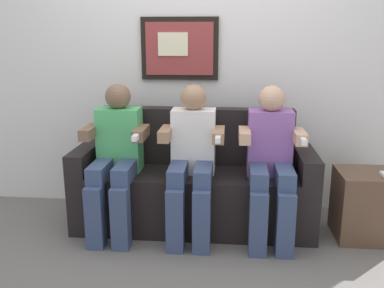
# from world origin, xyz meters

# --- Properties ---
(ground_plane) EXTENTS (5.48, 5.48, 0.00)m
(ground_plane) POSITION_xyz_m (0.00, 0.00, 0.00)
(ground_plane) COLOR #66605B
(back_wall_assembly) EXTENTS (4.22, 0.10, 2.60)m
(back_wall_assembly) POSITION_xyz_m (-0.00, 0.76, 1.30)
(back_wall_assembly) COLOR silver
(back_wall_assembly) RESTS_ON ground_plane
(couch) EXTENTS (1.82, 0.58, 0.90)m
(couch) POSITION_xyz_m (0.00, 0.33, 0.31)
(couch) COLOR black
(couch) RESTS_ON ground_plane
(person_on_left) EXTENTS (0.46, 0.56, 1.11)m
(person_on_left) POSITION_xyz_m (-0.56, 0.16, 0.61)
(person_on_left) COLOR #4CB266
(person_on_left) RESTS_ON ground_plane
(person_in_middle) EXTENTS (0.46, 0.56, 1.11)m
(person_in_middle) POSITION_xyz_m (0.00, 0.16, 0.61)
(person_in_middle) COLOR white
(person_in_middle) RESTS_ON ground_plane
(person_on_right) EXTENTS (0.46, 0.56, 1.11)m
(person_on_right) POSITION_xyz_m (0.56, 0.16, 0.61)
(person_on_right) COLOR #8C59A5
(person_on_right) RESTS_ON ground_plane
(side_table_right) EXTENTS (0.40, 0.40, 0.50)m
(side_table_right) POSITION_xyz_m (1.26, 0.22, 0.25)
(side_table_right) COLOR brown
(side_table_right) RESTS_ON ground_plane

